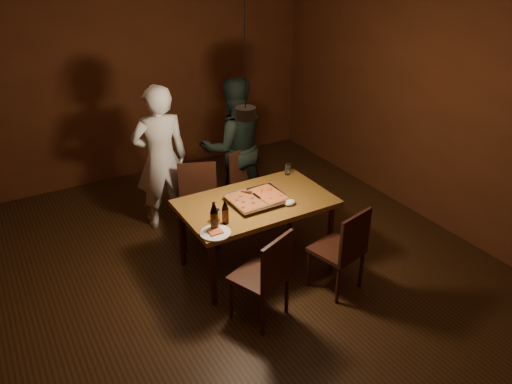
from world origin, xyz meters
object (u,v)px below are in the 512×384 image
beer_bottle_b (225,212)px  diner_dark (234,147)px  pizza_tray (258,200)px  diner_white (161,159)px  pendant_lamp (245,112)px  dining_table (256,207)px  chair_far_right (249,180)px  chair_near_left (267,270)px  chair_near_right (345,244)px  chair_far_left (199,197)px  beer_bottle_a (214,216)px  plate_slice (215,233)px

beer_bottle_b → diner_dark: diner_dark is taller
diner_dark → pizza_tray: bearing=81.4°
diner_white → pendant_lamp: size_ratio=1.55×
dining_table → pizza_tray: bearing=-75.3°
chair_far_right → chair_near_left: bearing=44.3°
chair_near_right → pendant_lamp: pendant_lamp is taller
chair_far_right → pizza_tray: chair_far_right is taller
chair_far_left → diner_dark: (0.66, 0.41, 0.31)m
pizza_tray → pendant_lamp: (-0.22, -0.17, 0.99)m
beer_bottle_b → diner_dark: size_ratio=0.14×
chair_near_left → pizza_tray: bearing=43.2°
chair_far_right → pizza_tray: (-0.38, -0.86, 0.24)m
diner_white → diner_dark: 0.89m
beer_bottle_a → diner_white: (0.06, 1.51, -0.03)m
plate_slice → diner_dark: diner_dark is taller
chair_far_right → pizza_tray: size_ratio=0.99×
pendant_lamp → chair_near_right: bearing=-41.0°
chair_near_right → beer_bottle_a: size_ratio=1.84×
dining_table → pendant_lamp: size_ratio=1.36×
beer_bottle_a → pizza_tray: bearing=22.9°
dining_table → beer_bottle_a: 0.68m
chair_near_right → pizza_tray: 0.95m
chair_near_left → chair_far_right: bearing=43.6°
chair_near_right → pizza_tray: chair_near_right is taller
diner_dark → chair_far_left: bearing=40.2°
pendant_lamp → beer_bottle_b: bearing=-170.9°
diner_white → chair_far_left: bearing=121.6°
chair_far_left → pendant_lamp: size_ratio=0.49×
chair_far_right → chair_near_right: size_ratio=1.07×
chair_far_left → chair_near_right: size_ratio=1.07×
beer_bottle_a → diner_dark: diner_dark is taller
pizza_tray → diner_dark: bearing=71.6°
pizza_tray → diner_white: diner_white is taller
chair_near_right → chair_far_right: bearing=80.1°
chair_far_right → pendant_lamp: pendant_lamp is taller
chair_far_right → plate_slice: (-1.01, -1.18, 0.22)m
beer_bottle_b → chair_far_left: bearing=80.9°
pizza_tray → diner_dark: size_ratio=0.33×
chair_far_left → chair_near_right: same height
chair_far_right → beer_bottle_a: (-0.98, -1.11, 0.35)m
beer_bottle_b → beer_bottle_a: bearing=-160.9°
pizza_tray → beer_bottle_b: size_ratio=2.31×
dining_table → diner_dark: size_ratio=0.89×
beer_bottle_b → pendant_lamp: 0.92m
chair_near_right → pizza_tray: size_ratio=0.92×
chair_near_left → pendant_lamp: (0.14, 0.60, 1.22)m
dining_table → pendant_lamp: (-0.21, -0.19, 1.08)m
beer_bottle_a → beer_bottle_b: (0.13, 0.05, -0.02)m
dining_table → plate_slice: (-0.62, -0.35, 0.08)m
chair_far_right → pendant_lamp: (-0.60, -1.02, 1.22)m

